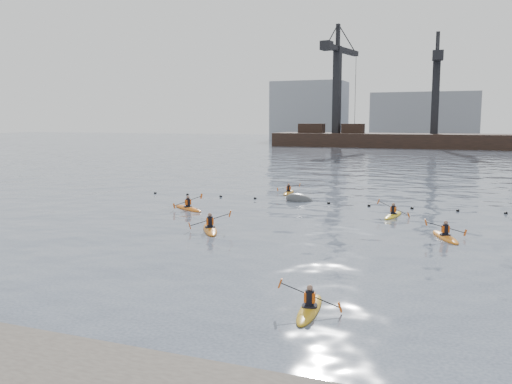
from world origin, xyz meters
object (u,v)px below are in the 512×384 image
(kayaker_2, at_px, (188,208))
(kayaker_1, at_px, (310,308))
(kayaker_0, at_px, (210,229))
(kayaker_4, at_px, (445,236))
(mooring_buoy, at_px, (300,201))
(kayaker_3, at_px, (393,215))
(kayaker_5, at_px, (289,192))

(kayaker_2, bearing_deg, kayaker_1, -108.84)
(kayaker_0, distance_m, kayaker_2, 7.60)
(kayaker_4, bearing_deg, mooring_buoy, -64.62)
(kayaker_3, height_order, kayaker_5, kayaker_3)
(kayaker_5, bearing_deg, kayaker_0, -93.04)
(kayaker_1, distance_m, kayaker_2, 21.26)
(kayaker_4, bearing_deg, kayaker_5, -68.86)
(kayaker_3, relative_size, kayaker_5, 1.04)
(kayaker_5, bearing_deg, kayaker_3, -45.13)
(kayaker_1, bearing_deg, kayaker_5, 104.22)
(kayaker_0, bearing_deg, kayaker_5, 61.80)
(kayaker_0, height_order, kayaker_1, kayaker_0)
(kayaker_1, height_order, kayaker_5, kayaker_1)
(kayaker_0, xyz_separation_m, kayaker_4, (12.42, 2.76, -0.01))
(kayaker_0, bearing_deg, kayaker_3, 12.34)
(kayaker_5, bearing_deg, kayaker_1, -76.09)
(mooring_buoy, bearing_deg, kayaker_1, -72.31)
(kayaker_3, xyz_separation_m, mooring_buoy, (-7.57, 4.21, -0.10))
(kayaker_5, bearing_deg, mooring_buoy, -66.14)
(kayaker_2, xyz_separation_m, kayaker_3, (13.68, 2.42, -0.01))
(kayaker_0, relative_size, kayaker_5, 1.12)
(kayaker_0, relative_size, kayaker_1, 1.09)
(kayaker_2, relative_size, kayaker_4, 0.98)
(kayaker_2, height_order, kayaker_5, kayaker_2)
(kayaker_2, xyz_separation_m, kayaker_5, (3.95, 10.45, -0.01))
(kayaker_2, bearing_deg, kayaker_3, -48.11)
(kayaker_3, xyz_separation_m, kayaker_4, (3.42, -5.66, 0.01))
(kayaker_5, relative_size, mooring_buoy, 1.40)
(kayaker_2, bearing_deg, mooring_buoy, -10.80)
(kayaker_0, height_order, kayaker_3, kayaker_0)
(kayaker_2, xyz_separation_m, kayaker_4, (17.10, -3.24, -0.00))
(kayaker_3, distance_m, mooring_buoy, 8.66)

